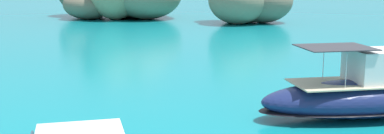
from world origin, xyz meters
name	(u,v)px	position (x,y,z in m)	size (l,w,h in m)	color
motorboat_navy	(370,94)	(6.13, 9.57, 1.03)	(10.83, 5.97, 3.25)	navy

